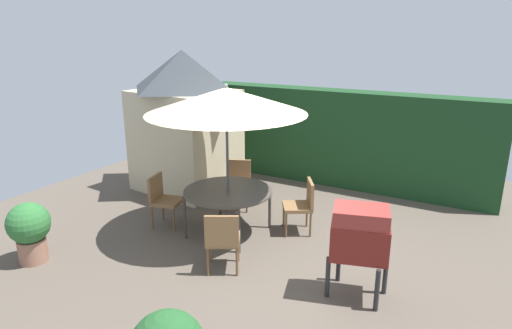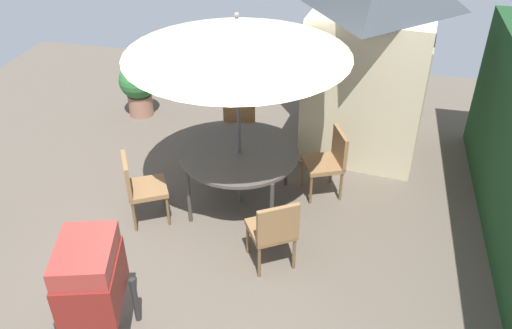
# 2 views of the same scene
# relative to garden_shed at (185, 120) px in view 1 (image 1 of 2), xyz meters

# --- Properties ---
(ground_plane) EXTENTS (11.00, 11.00, 0.00)m
(ground_plane) POSITION_rel_garden_shed_xyz_m (2.76, -1.65, -1.48)
(ground_plane) COLOR brown
(hedge_backdrop) EXTENTS (6.33, 0.61, 2.05)m
(hedge_backdrop) POSITION_rel_garden_shed_xyz_m (2.76, 1.85, -0.45)
(hedge_backdrop) COLOR #193D1E
(hedge_backdrop) RESTS_ON ground
(garden_shed) EXTENTS (2.19, 1.88, 2.89)m
(garden_shed) POSITION_rel_garden_shed_xyz_m (0.00, 0.00, 0.00)
(garden_shed) COLOR #C6B793
(garden_shed) RESTS_ON ground
(patio_table) EXTENTS (1.45, 1.45, 0.76)m
(patio_table) POSITION_rel_garden_shed_xyz_m (1.97, -1.46, -0.77)
(patio_table) COLOR #47423D
(patio_table) RESTS_ON ground
(patio_umbrella) EXTENTS (2.52, 2.52, 2.48)m
(patio_umbrella) POSITION_rel_garden_shed_xyz_m (1.97, -1.46, 0.74)
(patio_umbrella) COLOR #4C4C51
(patio_umbrella) RESTS_ON ground
(bbq_grill) EXTENTS (0.81, 0.67, 1.20)m
(bbq_grill) POSITION_rel_garden_shed_xyz_m (4.37, -2.20, -0.63)
(bbq_grill) COLOR maroon
(bbq_grill) RESTS_ON ground
(chair_near_shed) EXTENTS (0.64, 0.63, 0.90)m
(chair_near_shed) POSITION_rel_garden_shed_xyz_m (3.02, -0.82, -0.95)
(chair_near_shed) COLOR olive
(chair_near_shed) RESTS_ON ground
(chair_far_side) EXTENTS (0.61, 0.61, 0.90)m
(chair_far_side) POSITION_rel_garden_shed_xyz_m (1.51, -0.39, -0.95)
(chair_far_side) COLOR olive
(chair_far_side) RESTS_ON ground
(chair_toward_hedge) EXTENTS (0.56, 0.56, 0.90)m
(chair_toward_hedge) POSITION_rel_garden_shed_xyz_m (0.82, -1.75, -0.95)
(chair_toward_hedge) COLOR olive
(chair_toward_hedge) RESTS_ON ground
(chair_toward_house) EXTENTS (0.63, 0.63, 0.90)m
(chair_toward_house) POSITION_rel_garden_shed_xyz_m (2.57, -2.54, -0.95)
(chair_toward_house) COLOR olive
(chair_toward_house) RESTS_ON ground
(potted_plant_by_shed) EXTENTS (0.60, 0.60, 0.91)m
(potted_plant_by_shed) POSITION_rel_garden_shed_xyz_m (-0.02, -3.65, -0.96)
(potted_plant_by_shed) COLOR #936651
(potted_plant_by_shed) RESTS_ON ground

